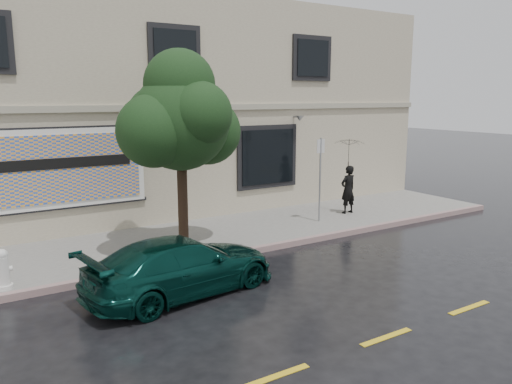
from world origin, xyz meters
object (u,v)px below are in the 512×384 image
car (182,266)px  pedestrian (348,189)px  fire_hydrant (3,270)px  street_tree (181,122)px

car → pedestrian: pedestrian is taller
car → pedestrian: bearing=-75.7°
pedestrian → fire_hydrant: pedestrian is taller
pedestrian → fire_hydrant: 10.38m
street_tree → pedestrian: bearing=8.3°
car → street_tree: 3.63m
pedestrian → fire_hydrant: size_ratio=1.92×
car → pedestrian: (7.24, 3.08, 0.36)m
fire_hydrant → car: bearing=-7.3°
car → street_tree: size_ratio=0.92×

